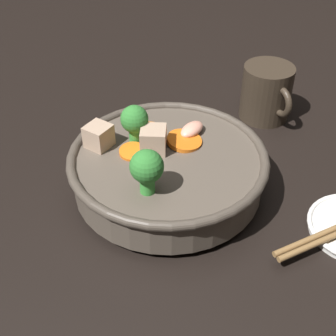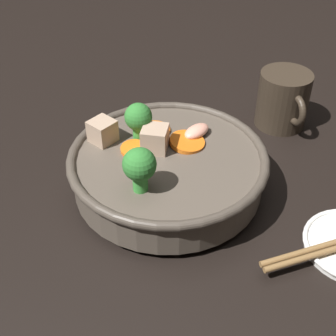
% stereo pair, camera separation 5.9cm
% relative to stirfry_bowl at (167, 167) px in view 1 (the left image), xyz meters
% --- Properties ---
extents(ground_plane, '(3.00, 3.00, 0.00)m').
position_rel_stirfry_bowl_xyz_m(ground_plane, '(0.00, 0.00, -0.04)').
color(ground_plane, black).
extents(stirfry_bowl, '(0.25, 0.25, 0.11)m').
position_rel_stirfry_bowl_xyz_m(stirfry_bowl, '(0.00, 0.00, 0.00)').
color(stirfry_bowl, '#51473D').
rests_on(stirfry_bowl, ground_plane).
extents(dark_mug, '(0.10, 0.08, 0.09)m').
position_rel_stirfry_bowl_xyz_m(dark_mug, '(-0.10, 0.21, 0.00)').
color(dark_mug, '#33281E').
rests_on(dark_mug, ground_plane).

